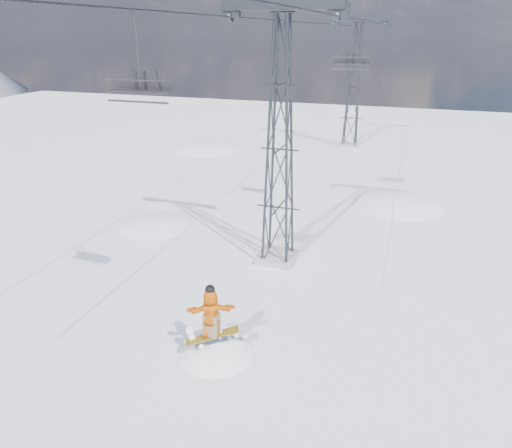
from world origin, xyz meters
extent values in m
plane|color=white|center=(0.00, 0.00, 0.00)|extent=(120.00, 120.00, 0.00)
sphere|color=white|center=(-7.00, 10.00, -7.65)|extent=(16.00, 16.00, 16.00)
sphere|color=white|center=(6.00, 18.00, -9.50)|extent=(20.00, 20.00, 20.00)
sphere|color=white|center=(-12.00, 28.00, -10.40)|extent=(22.00, 22.00, 22.00)
cube|color=#999999|center=(0.80, 8.00, 0.15)|extent=(1.80, 1.80, 0.30)
cube|color=#2C2F33|center=(0.80, 8.00, 11.25)|extent=(5.00, 0.35, 0.35)
cube|color=#2C2F33|center=(-1.40, 8.00, 11.05)|extent=(0.80, 0.25, 0.50)
cube|color=#2C2F33|center=(3.00, 8.00, 11.05)|extent=(0.80, 0.25, 0.50)
cube|color=#999999|center=(0.80, 33.00, 0.15)|extent=(1.80, 1.80, 0.30)
cube|color=#2C2F33|center=(0.80, 33.00, 11.25)|extent=(5.00, 0.35, 0.35)
cube|color=#2C2F33|center=(-1.40, 33.00, 11.05)|extent=(0.80, 0.25, 0.50)
cube|color=#2C2F33|center=(3.00, 33.00, 11.05)|extent=(0.80, 0.25, 0.50)
cylinder|color=black|center=(-1.40, 19.50, 10.85)|extent=(0.06, 51.00, 0.06)
cylinder|color=black|center=(3.00, 19.50, 10.85)|extent=(0.06, 51.00, 0.06)
sphere|color=white|center=(0.73, 0.61, -1.75)|extent=(4.40, 4.40, 4.40)
cube|color=gold|center=(0.73, 0.31, 0.93)|extent=(1.76, 1.09, 0.45)
imported|color=orange|center=(0.73, 0.31, 1.83)|extent=(1.69, 1.19, 1.76)
cube|color=#78654A|center=(0.73, 0.31, 1.36)|extent=(0.61, 0.55, 0.81)
sphere|color=black|center=(0.73, 0.31, 2.69)|extent=(0.33, 0.33, 0.33)
cylinder|color=black|center=(-1.40, 0.80, 9.77)|extent=(0.08, 0.08, 2.17)
cube|color=black|center=(-1.40, 0.80, 8.68)|extent=(1.97, 0.44, 0.08)
cube|color=black|center=(-1.40, 1.01, 8.98)|extent=(1.97, 0.06, 0.54)
cylinder|color=black|center=(-1.40, 0.55, 8.43)|extent=(1.97, 0.06, 0.06)
cylinder|color=black|center=(-1.40, 0.50, 9.03)|extent=(1.97, 0.05, 0.05)
cylinder|color=black|center=(3.00, 13.12, 9.82)|extent=(0.07, 0.07, 2.06)
cube|color=black|center=(3.00, 13.12, 8.79)|extent=(1.87, 0.42, 0.07)
cube|color=black|center=(3.00, 13.33, 9.07)|extent=(1.87, 0.06, 0.51)
cylinder|color=black|center=(3.00, 12.89, 8.56)|extent=(1.87, 0.06, 0.06)
cylinder|color=black|center=(3.00, 12.84, 9.12)|extent=(1.87, 0.05, 0.05)
camera|label=1|loc=(6.11, -11.11, 10.31)|focal=32.00mm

